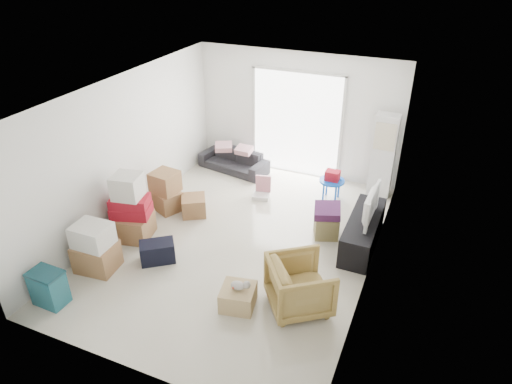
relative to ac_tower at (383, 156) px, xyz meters
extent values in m
cube|color=beige|center=(-1.95, -2.65, -0.99)|extent=(4.50, 6.00, 0.24)
cube|color=white|center=(-1.95, -2.65, 1.95)|extent=(4.50, 6.00, 0.24)
cube|color=white|center=(-1.95, 0.47, 0.48)|extent=(4.50, 0.24, 2.70)
cube|color=white|center=(-1.95, -5.77, 0.48)|extent=(4.50, 0.24, 2.70)
cube|color=white|center=(-4.32, -2.65, 0.48)|extent=(0.24, 6.00, 2.70)
cube|color=white|center=(0.42, -2.65, 0.48)|extent=(0.24, 6.00, 2.70)
cube|color=white|center=(-1.95, 0.33, 0.27)|extent=(2.00, 0.01, 2.30)
cube|color=silver|center=(-2.95, 0.32, 0.27)|extent=(0.06, 0.04, 2.30)
cube|color=silver|center=(-0.95, 0.32, 0.27)|extent=(0.06, 0.04, 2.30)
cube|color=silver|center=(-1.95, 0.32, 1.42)|extent=(2.10, 0.04, 0.06)
cube|color=silver|center=(0.00, 0.00, 0.00)|extent=(0.45, 0.30, 1.75)
cube|color=black|center=(0.05, -1.90, -0.60)|extent=(0.49, 1.63, 0.54)
imported|color=black|center=(0.05, -1.90, -0.27)|extent=(0.56, 0.96, 0.12)
imported|color=#28282D|center=(-3.25, -0.15, -0.56)|extent=(1.66, 0.75, 0.63)
cube|color=#B9878C|center=(-3.48, -0.19, -0.19)|extent=(0.48, 0.45, 0.12)
cube|color=#B9878C|center=(-2.98, -0.17, -0.20)|extent=(0.32, 0.26, 0.11)
imported|color=#A38748|center=(-0.48, -3.78, -0.44)|extent=(1.13, 1.14, 0.86)
cube|color=#1B5967|center=(-3.85, -5.13, -0.74)|extent=(0.47, 0.34, 0.26)
cube|color=#1B5967|center=(-3.85, -5.13, -0.48)|extent=(0.47, 0.34, 0.26)
cube|color=#0C333D|center=(-3.85, -5.13, -0.33)|extent=(0.49, 0.35, 0.04)
cube|color=olive|center=(-3.75, -4.22, -0.64)|extent=(0.67, 0.58, 0.46)
cube|color=white|center=(-3.75, -4.22, -0.23)|extent=(0.58, 0.48, 0.36)
cube|color=olive|center=(-3.75, -3.25, -0.65)|extent=(0.72, 0.72, 0.44)
cube|color=red|center=(-3.75, -3.25, -0.34)|extent=(0.76, 0.62, 0.20)
cube|color=red|center=(-3.75, -3.25, -0.15)|extent=(0.74, 0.60, 0.18)
cube|color=white|center=(-3.75, -3.25, 0.15)|extent=(0.54, 0.52, 0.42)
cube|color=olive|center=(-3.72, -2.21, -0.68)|extent=(0.68, 0.63, 0.39)
cube|color=olive|center=(-3.72, -2.21, -0.27)|extent=(0.52, 0.52, 0.42)
cube|color=olive|center=(-3.14, -2.17, -0.69)|extent=(0.61, 0.61, 0.37)
cube|color=black|center=(-2.97, -3.68, -0.70)|extent=(0.64, 0.60, 0.36)
cube|color=olive|center=(-0.60, -1.88, -0.67)|extent=(0.53, 0.53, 0.41)
cube|color=#491F4D|center=(-0.60, -1.88, -0.39)|extent=(0.55, 0.55, 0.14)
cylinder|color=blue|center=(-0.86, -0.57, -0.46)|extent=(0.51, 0.51, 0.04)
cylinder|color=blue|center=(-0.73, -0.44, -0.68)|extent=(0.04, 0.04, 0.40)
cylinder|color=blue|center=(-0.99, -0.44, -0.68)|extent=(0.04, 0.04, 0.40)
cylinder|color=blue|center=(-0.99, -0.70, -0.68)|extent=(0.04, 0.04, 0.40)
cylinder|color=blue|center=(-0.73, -0.70, -0.68)|extent=(0.04, 0.04, 0.40)
cube|color=red|center=(-0.86, -0.57, -0.34)|extent=(0.28, 0.22, 0.20)
cube|color=silver|center=(-2.19, -1.09, -0.83)|extent=(0.39, 0.36, 0.08)
cube|color=#CE788D|center=(-2.19, -0.97, -0.61)|extent=(0.32, 0.11, 0.37)
cube|color=tan|center=(-1.30, -4.12, -0.72)|extent=(0.56, 0.56, 0.32)
ellipsoid|color=#B2ADA8|center=(-1.30, -4.12, -0.50)|extent=(0.22, 0.15, 0.12)
cube|color=#D4412D|center=(-1.30, -4.12, -0.49)|extent=(0.18, 0.16, 0.03)
sphere|color=#B2ADA8|center=(-1.17, -4.09, -0.47)|extent=(0.11, 0.11, 0.11)
camera|label=1|loc=(0.89, -8.61, 3.86)|focal=32.00mm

